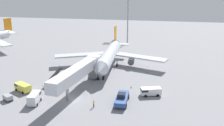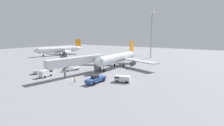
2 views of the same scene
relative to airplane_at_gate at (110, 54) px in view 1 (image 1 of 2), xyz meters
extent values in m
plane|color=gray|center=(-3.03, -26.75, -4.15)|extent=(300.00, 300.00, 0.00)
cylinder|color=silver|center=(0.08, -1.26, 0.07)|extent=(5.74, 27.81, 4.02)
cone|color=silver|center=(1.05, -16.67, 0.07)|extent=(4.13, 3.51, 3.94)
cone|color=silver|center=(-0.95, 15.06, 0.37)|extent=(4.13, 5.32, 3.82)
cube|color=orange|center=(-0.87, 13.79, 4.09)|extent=(0.61, 4.01, 6.43)
cube|color=silver|center=(1.56, 13.58, 0.57)|extent=(4.99, 3.20, 0.24)
cube|color=silver|center=(-3.25, 13.27, 0.57)|extent=(4.99, 3.20, 0.24)
cube|color=silver|center=(9.76, 1.87, -0.83)|extent=(17.69, 9.26, 0.44)
cube|color=silver|center=(-9.92, 0.63, -0.83)|extent=(17.34, 11.09, 0.44)
cylinder|color=#4C4C51|center=(6.89, 0.64, -2.12)|extent=(2.20, 2.77, 2.04)
cylinder|color=#4C4C51|center=(-6.92, -0.23, -2.12)|extent=(2.20, 2.77, 2.04)
cylinder|color=gray|center=(0.76, -12.01, -2.37)|extent=(0.28, 0.28, 2.47)
cylinder|color=black|center=(0.76, -12.01, -3.60)|extent=(0.42, 1.12, 1.10)
cylinder|color=gray|center=(2.28, 0.54, -2.37)|extent=(0.28, 0.28, 2.47)
cylinder|color=black|center=(2.28, 0.54, -3.60)|extent=(0.42, 1.12, 1.10)
cylinder|color=gray|center=(-2.33, 0.25, -2.37)|extent=(0.28, 0.28, 2.47)
cylinder|color=black|center=(-2.33, 0.25, -3.60)|extent=(0.42, 1.12, 1.10)
cube|color=silver|center=(-3.37, -22.92, 1.12)|extent=(5.64, 21.58, 2.70)
cube|color=red|center=(-4.88, -22.73, 1.12)|extent=(2.27, 17.82, 0.44)
cube|color=silver|center=(-1.96, -11.72, 1.12)|extent=(3.77, 3.21, 2.84)
cube|color=#232833|center=(-1.80, -10.43, 1.37)|extent=(3.30, 0.65, 0.90)
cube|color=slate|center=(-2.04, -12.32, -1.99)|extent=(2.75, 2.10, 3.52)
cylinder|color=black|center=(-3.45, -12.14, -3.75)|extent=(0.40, 0.83, 0.80)
cylinder|color=black|center=(-0.62, -12.49, -3.75)|extent=(0.40, 0.83, 0.80)
cylinder|color=slate|center=(-3.90, -27.16, -2.19)|extent=(0.70, 0.70, 3.92)
cube|color=#2D4C8E|center=(8.37, -25.66, -3.09)|extent=(2.68, 7.40, 1.03)
cube|color=#232833|center=(8.38, -26.03, -2.12)|extent=(1.78, 1.85, 0.90)
cylinder|color=black|center=(9.61, -28.01, -3.60)|extent=(0.43, 1.11, 1.10)
cylinder|color=black|center=(7.26, -28.07, -3.60)|extent=(0.43, 1.11, 1.10)
cylinder|color=black|center=(9.47, -23.24, -3.60)|extent=(0.43, 1.11, 1.10)
cylinder|color=black|center=(7.13, -23.31, -3.60)|extent=(0.43, 1.11, 1.10)
cube|color=white|center=(-11.44, -17.98, -3.58)|extent=(3.19, 7.66, 0.55)
cube|color=black|center=(-11.44, -17.98, -2.00)|extent=(2.32, 7.55, 2.56)
cylinder|color=black|center=(-11.98, -15.62, -3.85)|extent=(0.32, 0.63, 0.60)
cylinder|color=black|center=(-10.14, -15.94, -3.85)|extent=(0.32, 0.63, 0.60)
cylinder|color=black|center=(-12.73, -20.02, -3.85)|extent=(0.32, 0.63, 0.60)
cylinder|color=black|center=(-10.90, -20.33, -3.85)|extent=(0.32, 0.63, 0.60)
cube|color=silver|center=(-10.61, -29.93, -2.81)|extent=(2.68, 4.74, 2.10)
cube|color=#1E232D|center=(-10.90, -28.43, -2.35)|extent=(2.14, 1.76, 0.67)
cylinder|color=black|center=(-11.76, -28.73, -3.81)|extent=(0.46, 0.73, 0.68)
cylinder|color=black|center=(-9.99, -28.40, -3.81)|extent=(0.46, 0.73, 0.68)
cylinder|color=black|center=(-11.24, -31.46, -3.81)|extent=(0.46, 0.73, 0.68)
cylinder|color=black|center=(-9.47, -31.12, -3.81)|extent=(0.46, 0.73, 0.68)
cube|color=white|center=(14.46, -20.18, -3.05)|extent=(5.13, 3.32, 1.62)
cube|color=#1E232D|center=(12.92, -20.67, -2.70)|extent=(2.06, 2.36, 0.52)
cylinder|color=black|center=(13.34, -21.53, -3.81)|extent=(0.76, 0.54, 0.68)
cylinder|color=black|center=(12.77, -19.73, -3.81)|extent=(0.76, 0.54, 0.68)
cylinder|color=black|center=(16.15, -20.63, -3.81)|extent=(0.76, 0.54, 0.68)
cylinder|color=black|center=(15.58, -18.84, -3.81)|extent=(0.76, 0.54, 0.68)
cube|color=#E5DB4C|center=(-16.80, -24.29, -3.03)|extent=(5.04, 3.87, 1.67)
cube|color=#1E232D|center=(-18.21, -23.56, -2.66)|extent=(2.23, 2.43, 0.53)
cylinder|color=black|center=(-18.52, -24.45, -3.81)|extent=(0.76, 0.62, 0.68)
cylinder|color=black|center=(-17.66, -22.80, -3.81)|extent=(0.76, 0.62, 0.68)
cylinder|color=black|center=(-15.95, -25.78, -3.81)|extent=(0.76, 0.62, 0.68)
cylinder|color=black|center=(-15.09, -24.14, -3.81)|extent=(0.76, 0.62, 0.68)
cube|color=#38383D|center=(-17.35, -29.79, -3.86)|extent=(2.78, 2.49, 0.22)
cube|color=#999EA5|center=(-17.35, -29.79, -3.29)|extent=(2.78, 2.49, 0.93)
cylinder|color=black|center=(-16.29, -29.67, -3.97)|extent=(0.37, 0.29, 0.36)
cylinder|color=black|center=(-17.01, -30.79, -3.97)|extent=(0.37, 0.29, 0.36)
cylinder|color=black|center=(-17.70, -28.78, -3.97)|extent=(0.37, 0.29, 0.36)
cylinder|color=black|center=(-18.41, -29.90, -3.97)|extent=(0.37, 0.29, 0.36)
cylinder|color=#1E2333|center=(2.77, -28.95, -3.76)|extent=(0.29, 0.29, 0.78)
cylinder|color=orange|center=(2.77, -28.95, -3.06)|extent=(0.39, 0.39, 0.62)
sphere|color=tan|center=(2.77, -28.95, -2.63)|extent=(0.21, 0.21, 0.21)
cube|color=black|center=(9.24, -16.57, -4.14)|extent=(0.36, 0.36, 0.03)
cone|color=orange|center=(9.24, -16.57, -3.86)|extent=(0.31, 0.31, 0.53)
cube|color=black|center=(13.54, -16.05, -4.14)|extent=(0.42, 0.42, 0.03)
cone|color=orange|center=(13.54, -16.05, -3.82)|extent=(0.35, 0.35, 0.61)
cone|color=silver|center=(-54.40, 28.78, 0.33)|extent=(4.99, 6.03, 3.75)
cube|color=orange|center=(-54.74, 27.52, 3.98)|extent=(1.42, 4.06, 6.31)
cube|color=silver|center=(-52.56, 26.54, 0.53)|extent=(5.35, 4.12, 0.24)
cube|color=silver|center=(-57.12, 27.78, 0.53)|extent=(5.35, 4.12, 0.24)
cube|color=silver|center=(-48.78, 12.39, -0.85)|extent=(16.08, 13.58, 0.44)
cylinder|color=#93969B|center=(0.18, 37.22, 9.76)|extent=(0.56, 0.56, 27.82)
camera|label=1|loc=(16.70, -75.75, 20.50)|focal=39.85mm
camera|label=2|loc=(40.09, -62.46, 10.02)|focal=26.61mm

